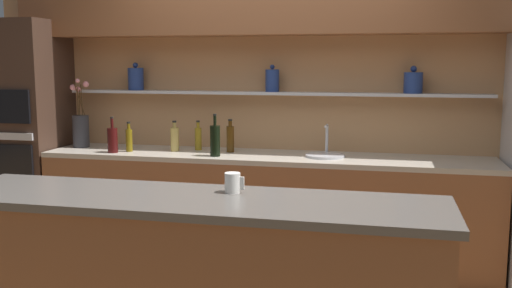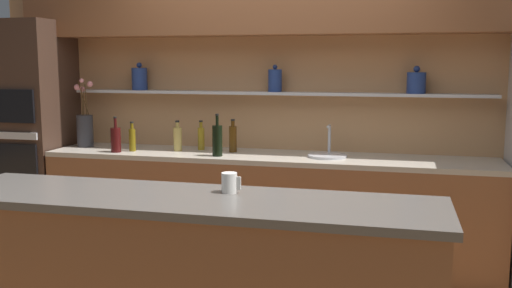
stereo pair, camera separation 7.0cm
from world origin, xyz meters
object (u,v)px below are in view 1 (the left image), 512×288
(bottle_spirit_0, at_px, (175,139))
(bottle_oil_1, at_px, (129,139))
(oven_tower, at_px, (23,136))
(bottle_wine_2, at_px, (215,140))
(sink_fixture, at_px, (325,154))
(bottle_wine_4, at_px, (113,140))
(coffee_mug, at_px, (233,183))
(flower_vase, at_px, (81,128))
(bottle_oil_5, at_px, (198,138))
(bottle_spirit_3, at_px, (230,138))

(bottle_spirit_0, height_order, bottle_oil_1, bottle_spirit_0)
(oven_tower, distance_m, bottle_wine_2, 1.85)
(sink_fixture, xyz_separation_m, bottle_oil_1, (-1.63, -0.10, 0.08))
(bottle_wine_4, height_order, coffee_mug, bottle_wine_4)
(flower_vase, bearing_deg, oven_tower, -174.60)
(coffee_mug, bearing_deg, bottle_wine_4, 132.29)
(bottle_spirit_0, xyz_separation_m, coffee_mug, (1.00, -1.80, 0.04))
(coffee_mug, bearing_deg, bottle_spirit_0, 118.92)
(flower_vase, distance_m, bottle_oil_1, 0.55)
(oven_tower, xyz_separation_m, flower_vase, (0.54, 0.05, 0.08))
(bottle_oil_1, bearing_deg, bottle_wine_2, -5.16)
(bottle_spirit_0, distance_m, coffee_mug, 2.06)
(sink_fixture, xyz_separation_m, bottle_oil_5, (-1.10, 0.11, 0.08))
(bottle_wine_2, height_order, bottle_wine_4, bottle_wine_2)
(bottle_oil_1, relative_size, coffee_mug, 2.50)
(bottle_oil_1, relative_size, bottle_wine_4, 0.84)
(bottle_oil_5, bearing_deg, bottle_spirit_0, -146.73)
(sink_fixture, relative_size, bottle_wine_4, 1.04)
(oven_tower, bearing_deg, coffee_mug, -36.40)
(sink_fixture, bearing_deg, bottle_oil_5, 174.20)
(bottle_oil_1, relative_size, bottle_wine_2, 0.74)
(coffee_mug, bearing_deg, sink_fixture, 81.49)
(bottle_oil_1, distance_m, bottle_spirit_3, 0.85)
(flower_vase, distance_m, sink_fixture, 2.17)
(oven_tower, bearing_deg, bottle_spirit_0, 0.48)
(bottle_wine_2, bearing_deg, oven_tower, 174.99)
(bottle_oil_1, xyz_separation_m, coffee_mug, (1.36, -1.70, 0.05))
(sink_fixture, relative_size, bottle_oil_1, 1.24)
(bottle_spirit_3, relative_size, bottle_wine_4, 0.93)
(oven_tower, height_order, coffee_mug, oven_tower)
(bottle_wine_4, xyz_separation_m, coffee_mug, (1.47, -1.62, 0.04))
(oven_tower, distance_m, flower_vase, 0.55)
(sink_fixture, distance_m, bottle_oil_5, 1.11)
(sink_fixture, bearing_deg, bottle_wine_2, -168.58)
(bottle_spirit_3, xyz_separation_m, coffee_mug, (0.53, -1.86, 0.03))
(bottle_oil_1, bearing_deg, bottle_spirit_0, 15.76)
(bottle_wine_2, relative_size, bottle_spirit_3, 1.23)
(bottle_oil_1, relative_size, bottle_spirit_3, 0.91)
(bottle_wine_4, relative_size, coffee_mug, 2.97)
(flower_vase, relative_size, bottle_spirit_3, 2.19)
(bottle_wine_4, bearing_deg, bottle_spirit_3, 14.30)
(bottle_wine_2, bearing_deg, flower_vase, 170.71)
(bottle_spirit_0, bearing_deg, bottle_oil_1, -164.24)
(flower_vase, xyz_separation_m, coffee_mug, (1.89, -1.84, -0.02))
(oven_tower, distance_m, coffee_mug, 3.02)
(coffee_mug, bearing_deg, bottle_wine_2, 109.87)
(bottle_wine_4, bearing_deg, bottle_oil_5, 24.58)
(sink_fixture, bearing_deg, bottle_spirit_3, 175.92)
(bottle_spirit_3, relative_size, coffee_mug, 2.75)
(oven_tower, bearing_deg, bottle_oil_5, 4.40)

